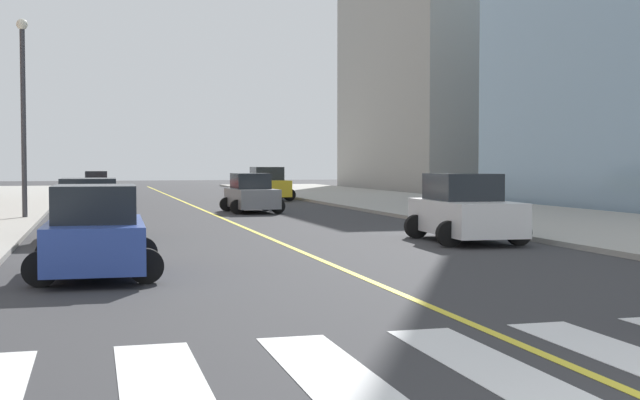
{
  "coord_description": "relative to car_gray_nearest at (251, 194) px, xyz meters",
  "views": [
    {
      "loc": [
        -5.17,
        -4.62,
        2.29
      ],
      "look_at": [
        3.5,
        27.35,
        0.84
      ],
      "focal_mm": 46.96,
      "sensor_mm": 36.0,
      "label": 1
    }
  ],
  "objects": [
    {
      "name": "car_black_second",
      "position": [
        -7.27,
        -12.79,
        0.01
      ],
      "size": [
        2.64,
        4.18,
        1.85
      ],
      "rotation": [
        0.0,
        0.0,
        -0.02
      ],
      "color": "black",
      "rests_on": "ground"
    },
    {
      "name": "car_red_third",
      "position": [
        -6.97,
        22.89,
        -0.04
      ],
      "size": [
        2.49,
        3.95,
        1.75
      ],
      "rotation": [
        0.0,
        0.0,
        0.02
      ],
      "color": "red",
      "rests_on": "ground"
    },
    {
      "name": "parking_garage_concrete",
      "position": [
        25.67,
        30.5,
        11.68
      ],
      "size": [
        18.0,
        24.0,
        25.06
      ],
      "primitive_type": "cube",
      "color": "#9E9B93",
      "rests_on": "ground"
    },
    {
      "name": "street_lamp",
      "position": [
        -9.79,
        -3.38,
        3.9
      ],
      "size": [
        0.44,
        0.44,
        7.85
      ],
      "color": "#38383D",
      "rests_on": "sidewalk_kerb_west"
    },
    {
      "name": "car_gray_nearest",
      "position": [
        0.0,
        0.0,
        0.0
      ],
      "size": [
        2.64,
        4.15,
        1.83
      ],
      "rotation": [
        0.0,
        0.0,
        3.18
      ],
      "color": "slate",
      "rests_on": "ground"
    },
    {
      "name": "car_yellow_sixth",
      "position": [
        3.35,
        12.61,
        0.11
      ],
      "size": [
        2.91,
        4.64,
        2.07
      ],
      "rotation": [
        0.0,
        0.0,
        3.14
      ],
      "color": "gold",
      "rests_on": "ground"
    },
    {
      "name": "car_white_fifth",
      "position": [
        3.35,
        -16.12,
        0.08
      ],
      "size": [
        2.92,
        4.55,
        1.99
      ],
      "rotation": [
        0.0,
        0.0,
        3.09
      ],
      "color": "silver",
      "rests_on": "ground"
    },
    {
      "name": "sidewalk_kerb_east",
      "position": [
        10.24,
        -13.96,
        -0.78
      ],
      "size": [
        10.0,
        120.0,
        0.15
      ],
      "primitive_type": "cube",
      "color": "#9E9B93",
      "rests_on": "ground"
    },
    {
      "name": "car_blue_fourth",
      "position": [
        -7.11,
        -21.19,
        0.01
      ],
      "size": [
        2.66,
        4.2,
        1.86
      ],
      "rotation": [
        0.0,
        0.0,
        -0.03
      ],
      "color": "#2D479E",
      "rests_on": "ground"
    },
    {
      "name": "crosswalk_paint",
      "position": [
        -1.96,
        -29.96,
        -0.85
      ],
      "size": [
        13.5,
        4.0,
        0.01
      ],
      "color": "silver",
      "rests_on": "ground"
    },
    {
      "name": "lane_divider_paint",
      "position": [
        -1.96,
        6.04,
        -0.85
      ],
      "size": [
        0.16,
        80.0,
        0.01
      ],
      "primitive_type": "cube",
      "color": "yellow",
      "rests_on": "ground"
    }
  ]
}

